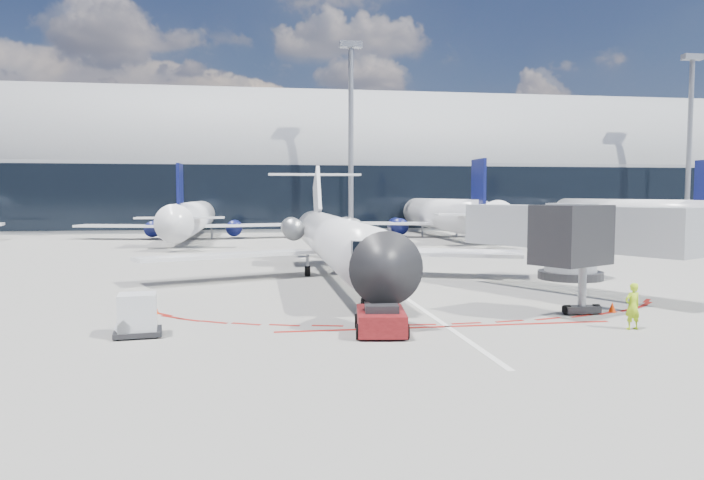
{
  "coord_description": "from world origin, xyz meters",
  "views": [
    {
      "loc": [
        -7.61,
        -35.72,
        5.35
      ],
      "look_at": [
        -2.12,
        0.29,
        2.71
      ],
      "focal_mm": 32.0,
      "sensor_mm": 36.0,
      "label": 1
    }
  ],
  "objects": [
    {
      "name": "uld_container",
      "position": [
        -12.1,
        -11.37,
        0.8
      ],
      "size": [
        1.9,
        1.68,
        1.62
      ],
      "rotation": [
        0.0,
        0.0,
        0.13
      ],
      "color": "black",
      "rests_on": "ground"
    },
    {
      "name": "ground",
      "position": [
        0.0,
        0.0,
        0.0
      ],
      "size": [
        260.0,
        260.0,
        0.0
      ],
      "primitive_type": "plane",
      "color": "gray",
      "rests_on": "ground"
    },
    {
      "name": "apron_centerline",
      "position": [
        0.0,
        2.0,
        0.01
      ],
      "size": [
        0.25,
        40.0,
        0.01
      ],
      "primitive_type": "cube",
      "color": "silver",
      "rests_on": "ground"
    },
    {
      "name": "safety_cone_right",
      "position": [
        8.37,
        -9.61,
        0.23
      ],
      "size": [
        0.34,
        0.34,
        0.47
      ],
      "primitive_type": "cone",
      "color": "#E93804",
      "rests_on": "ground"
    },
    {
      "name": "ramp_worker",
      "position": [
        7.1,
        -13.11,
        0.93
      ],
      "size": [
        0.74,
        0.54,
        1.87
      ],
      "primitive_type": "imported",
      "rotation": [
        0.0,
        0.0,
        3.29
      ],
      "color": "#ABDA16",
      "rests_on": "ground"
    },
    {
      "name": "safety_cone_left",
      "position": [
        -12.2,
        -6.87,
        0.28
      ],
      "size": [
        0.41,
        0.41,
        0.57
      ],
      "primitive_type": "cone",
      "color": "#E93804",
      "rests_on": "ground"
    },
    {
      "name": "terminal_building",
      "position": [
        0.0,
        64.97,
        8.52
      ],
      "size": [
        150.0,
        24.15,
        24.0
      ],
      "color": "gray",
      "rests_on": "ground"
    },
    {
      "name": "apron_stop_bar",
      "position": [
        0.0,
        -11.5,
        0.01
      ],
      "size": [
        14.0,
        0.25,
        0.01
      ],
      "primitive_type": "cube",
      "color": "maroon",
      "rests_on": "ground"
    },
    {
      "name": "bg_airliner_3",
      "position": [
        38.49,
        37.68,
        5.6
      ],
      "size": [
        34.61,
        36.65,
        11.2
      ],
      "primitive_type": null,
      "color": "silver",
      "rests_on": "ground"
    },
    {
      "name": "jet_bridge",
      "position": [
        9.79,
        -3.01,
        3.01
      ],
      "size": [
        10.03,
        15.2,
        4.9
      ],
      "color": "#92959A",
      "rests_on": "ground"
    },
    {
      "name": "bg_airliner_1",
      "position": [
        -15.11,
        42.43,
        5.26
      ],
      "size": [
        32.49,
        34.4,
        10.51
      ],
      "primitive_type": null,
      "color": "silver",
      "rests_on": "ground"
    },
    {
      "name": "light_mast_centre",
      "position": [
        5.0,
        48.0,
        12.5
      ],
      "size": [
        0.7,
        0.7,
        25.0
      ],
      "primitive_type": "cylinder",
      "color": "gray",
      "rests_on": "ground"
    },
    {
      "name": "pushback_tug",
      "position": [
        -2.91,
        -12.32,
        0.53
      ],
      "size": [
        2.3,
        4.69,
        1.2
      ],
      "rotation": [
        0.0,
        0.0,
        -0.14
      ],
      "color": "#540C0D",
      "rests_on": "ground"
    },
    {
      "name": "regional_jet",
      "position": [
        -2.74,
        3.65,
        2.56
      ],
      "size": [
        24.82,
        30.61,
        7.67
      ],
      "color": "silver",
      "rests_on": "ground"
    },
    {
      "name": "light_mast_east",
      "position": [
        55.0,
        48.0,
        12.5
      ],
      "size": [
        0.7,
        0.7,
        25.0
      ],
      "primitive_type": "cylinder",
      "color": "gray",
      "rests_on": "ground"
    },
    {
      "name": "bg_airliner_2",
      "position": [
        15.38,
        42.18,
        5.66
      ],
      "size": [
        35.0,
        37.06,
        11.32
      ],
      "primitive_type": null,
      "color": "silver",
      "rests_on": "ground"
    }
  ]
}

